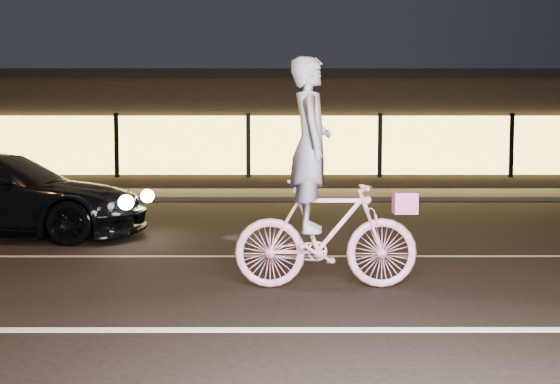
{
  "coord_description": "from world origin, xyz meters",
  "views": [
    {
      "loc": [
        1.04,
        -6.52,
        1.49
      ],
      "look_at": [
        1.05,
        0.6,
        0.99
      ],
      "focal_mm": 40.0,
      "sensor_mm": 36.0,
      "label": 1
    }
  ],
  "objects": [
    {
      "name": "ground",
      "position": [
        0.0,
        0.0,
        0.0
      ],
      "size": [
        90.0,
        90.0,
        0.0
      ],
      "primitive_type": "plane",
      "color": "black",
      "rests_on": "ground"
    },
    {
      "name": "lane_stripe_near",
      "position": [
        0.0,
        -1.5,
        0.0
      ],
      "size": [
        60.0,
        0.12,
        0.01
      ],
      "primitive_type": "cube",
      "color": "silver",
      "rests_on": "ground"
    },
    {
      "name": "lane_stripe_far",
      "position": [
        0.0,
        2.0,
        0.0
      ],
      "size": [
        60.0,
        0.1,
        0.01
      ],
      "primitive_type": "cube",
      "color": "gray",
      "rests_on": "ground"
    },
    {
      "name": "sidewalk",
      "position": [
        0.0,
        13.0,
        0.06
      ],
      "size": [
        30.0,
        4.0,
        0.12
      ],
      "primitive_type": "cube",
      "color": "#383533",
      "rests_on": "ground"
    },
    {
      "name": "storefront",
      "position": [
        0.0,
        18.97,
        2.15
      ],
      "size": [
        25.4,
        8.42,
        4.2
      ],
      "color": "black",
      "rests_on": "ground"
    },
    {
      "name": "cyclist",
      "position": [
        1.5,
        0.05,
        0.87
      ],
      "size": [
        1.94,
        0.67,
        2.45
      ],
      "rotation": [
        0.0,
        0.0,
        1.57
      ],
      "color": "#E53F81",
      "rests_on": "ground"
    }
  ]
}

